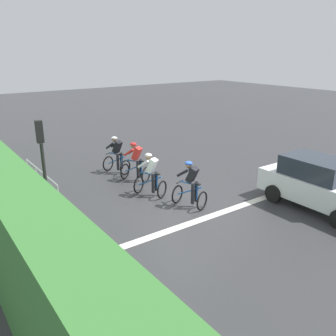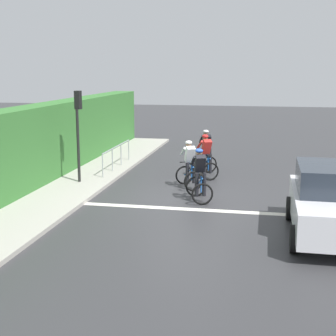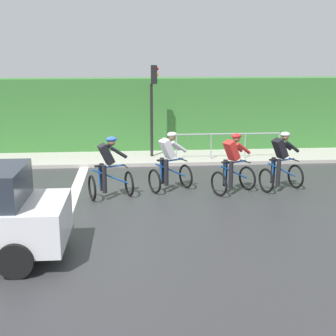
{
  "view_description": "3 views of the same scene",
  "coord_description": "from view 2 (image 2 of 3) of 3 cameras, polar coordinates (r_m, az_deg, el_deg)",
  "views": [
    {
      "loc": [
        -6.88,
        -8.93,
        5.25
      ],
      "look_at": [
        0.6,
        1.49,
        0.99
      ],
      "focal_mm": 38.07,
      "sensor_mm": 36.0,
      "label": 1
    },
    {
      "loc": [
        2.38,
        -14.96,
        4.11
      ],
      "look_at": [
        -0.81,
        1.23,
        0.75
      ],
      "focal_mm": 52.6,
      "sensor_mm": 36.0,
      "label": 2
    },
    {
      "loc": [
        12.45,
        0.52,
        3.82
      ],
      "look_at": [
        0.08,
        1.52,
        0.71
      ],
      "focal_mm": 50.05,
      "sensor_mm": 36.0,
      "label": 3
    }
  ],
  "objects": [
    {
      "name": "ground_plane",
      "position": [
        15.7,
        2.04,
        -3.68
      ],
      "size": [
        80.0,
        80.0,
        0.0
      ],
      "primitive_type": "plane",
      "color": "#333335"
    },
    {
      "name": "sidewalk_kerb",
      "position": [
        18.7,
        -10.28,
        -1.2
      ],
      "size": [
        2.8,
        20.97,
        0.12
      ],
      "primitive_type": "cube",
      "color": "#ADA89E",
      "rests_on": "ground"
    },
    {
      "name": "stone_wall_low",
      "position": [
        19.01,
        -12.83,
        -0.62
      ],
      "size": [
        0.44,
        20.97,
        0.42
      ],
      "primitive_type": "cube",
      "color": "gray",
      "rests_on": "ground"
    },
    {
      "name": "hedge_wall",
      "position": [
        18.92,
        -13.82,
        2.96
      ],
      "size": [
        1.1,
        20.97,
        2.82
      ],
      "primitive_type": "cube",
      "color": "#387533",
      "rests_on": "ground"
    },
    {
      "name": "road_marking_stop_line",
      "position": [
        14.69,
        1.38,
        -4.74
      ],
      "size": [
        7.0,
        0.3,
        0.01
      ],
      "primitive_type": "cube",
      "color": "silver",
      "rests_on": "ground"
    },
    {
      "name": "cyclist_lead",
      "position": [
        20.05,
        4.44,
        1.96
      ],
      "size": [
        1.01,
        1.25,
        1.66
      ],
      "color": "black",
      "rests_on": "ground"
    },
    {
      "name": "cyclist_second",
      "position": [
        18.67,
        4.4,
        1.25
      ],
      "size": [
        1.11,
        1.27,
        1.66
      ],
      "color": "black",
      "rests_on": "ground"
    },
    {
      "name": "cyclist_mid",
      "position": [
        17.05,
        2.48,
        0.29
      ],
      "size": [
        1.09,
        1.27,
        1.66
      ],
      "color": "black",
      "rests_on": "ground"
    },
    {
      "name": "cyclist_fourth",
      "position": [
        15.38,
        3.67,
        -0.96
      ],
      "size": [
        1.0,
        1.24,
        1.66
      ],
      "color": "black",
      "rests_on": "ground"
    },
    {
      "name": "car_white",
      "position": [
        12.78,
        18.08,
        -3.75
      ],
      "size": [
        1.9,
        4.11,
        1.76
      ],
      "color": "silver",
      "rests_on": "ground"
    },
    {
      "name": "traffic_light_near_crossing",
      "position": [
        17.61,
        -10.36,
        5.17
      ],
      "size": [
        0.23,
        0.31,
        3.34
      ],
      "color": "black",
      "rests_on": "ground"
    },
    {
      "name": "pedestrian_railing_kerbside",
      "position": [
        20.05,
        -5.96,
        1.92
      ],
      "size": [
        0.07,
        3.69,
        1.03
      ],
      "color": "#999EA3",
      "rests_on": "ground"
    }
  ]
}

